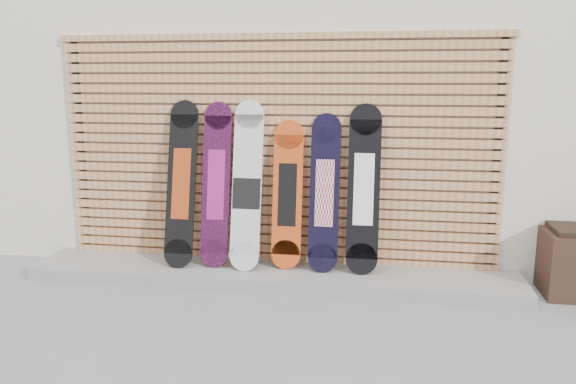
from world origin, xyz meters
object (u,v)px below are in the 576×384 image
(snowboard_1, at_px, (216,185))
(snowboard_2, at_px, (247,186))
(snowboard_0, at_px, (181,184))
(snowboard_4, at_px, (325,193))
(snowboard_5, at_px, (364,189))
(snowboard_3, at_px, (287,195))

(snowboard_1, relative_size, snowboard_2, 0.99)
(snowboard_0, height_order, snowboard_2, snowboard_2)
(snowboard_0, bearing_deg, snowboard_4, 1.97)
(snowboard_2, distance_m, snowboard_5, 1.08)
(snowboard_3, relative_size, snowboard_5, 0.90)
(snowboard_1, distance_m, snowboard_3, 0.69)
(snowboard_2, relative_size, snowboard_5, 1.02)
(snowboard_2, distance_m, snowboard_3, 0.39)
(snowboard_4, bearing_deg, snowboard_2, -177.00)
(snowboard_1, bearing_deg, snowboard_5, 0.52)
(snowboard_2, bearing_deg, snowboard_5, 2.06)
(snowboard_0, height_order, snowboard_1, snowboard_0)
(snowboard_0, bearing_deg, snowboard_2, 0.78)
(snowboard_2, relative_size, snowboard_3, 1.13)
(snowboard_0, distance_m, snowboard_2, 0.64)
(snowboard_1, height_order, snowboard_4, snowboard_1)
(snowboard_2, bearing_deg, snowboard_3, 8.91)
(snowboard_2, height_order, snowboard_4, snowboard_2)
(snowboard_5, bearing_deg, snowboard_2, -177.94)
(snowboard_0, xyz_separation_m, snowboard_3, (1.01, 0.07, -0.09))
(snowboard_0, height_order, snowboard_4, snowboard_0)
(snowboard_1, distance_m, snowboard_2, 0.31)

